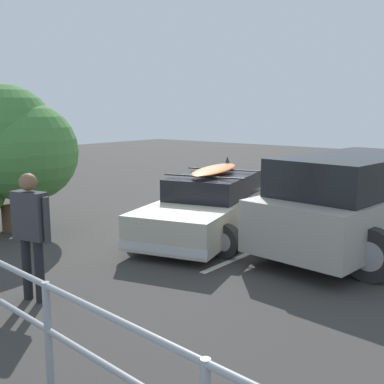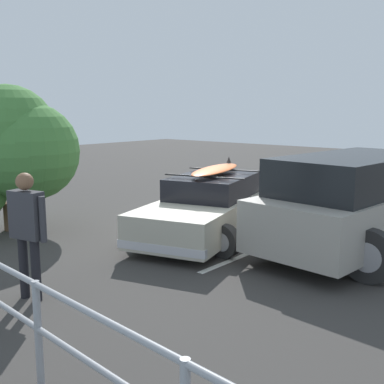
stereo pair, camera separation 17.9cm
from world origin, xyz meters
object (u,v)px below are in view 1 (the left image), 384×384
Objects in this scene: sedan_car at (211,206)px; suv_car at (354,202)px; person_bystander at (31,225)px; bush_near_left at (15,151)px.

sedan_car is 1.04× the size of suv_car.
sedan_car is 4.32m from person_bystander.
suv_car is at bearing -166.71° from sedan_car.
bush_near_left is at bearing 28.01° from suv_car.
sedan_car is at bearing -86.33° from person_bystander.
person_bystander is (2.41, 4.92, 0.13)m from suv_car.
sedan_car is 4.11m from bush_near_left.
bush_near_left is at bearing -28.50° from person_bystander.
person_bystander is at bearing 151.50° from bush_near_left.
sedan_car is at bearing 13.29° from suv_car.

